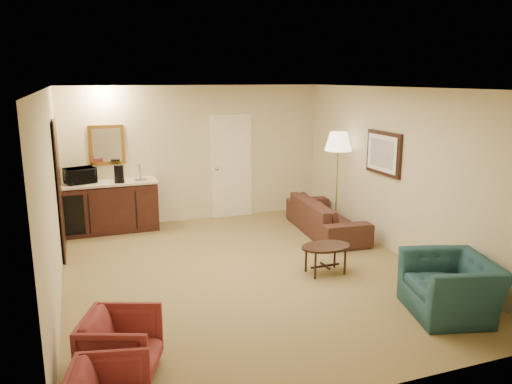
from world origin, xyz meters
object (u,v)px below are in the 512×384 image
at_px(sofa, 326,211).
at_px(coffee_table, 325,259).
at_px(rose_chair_near, 121,342).
at_px(floor_lamp, 337,182).
at_px(wetbar_cabinet, 112,207).
at_px(teal_armchair, 451,277).
at_px(microwave, 80,174).
at_px(coffee_maker, 119,174).
at_px(waste_bin, 150,221).

height_order(sofa, coffee_table, sofa).
xyz_separation_m(rose_chair_near, floor_lamp, (4.12, 3.40, 0.57)).
height_order(wetbar_cabinet, floor_lamp, floor_lamp).
relative_size(teal_armchair, microwave, 2.09).
height_order(rose_chair_near, microwave, microwave).
height_order(sofa, floor_lamp, floor_lamp).
distance_m(coffee_table, coffee_maker, 4.03).
bearing_deg(wetbar_cabinet, coffee_maker, -38.16).
bearing_deg(coffee_maker, rose_chair_near, -81.70).
height_order(floor_lamp, microwave, floor_lamp).
relative_size(teal_armchair, coffee_table, 1.44).
height_order(sofa, teal_armchair, teal_armchair).
relative_size(wetbar_cabinet, waste_bin, 5.94).
height_order(sofa, waste_bin, sofa).
relative_size(sofa, waste_bin, 7.55).
bearing_deg(microwave, coffee_maker, -32.23).
relative_size(rose_chair_near, waste_bin, 2.46).
xyz_separation_m(wetbar_cabinet, rose_chair_near, (-0.27, -4.72, -0.12)).
distance_m(rose_chair_near, coffee_table, 3.38).
height_order(floor_lamp, waste_bin, floor_lamp).
relative_size(coffee_table, floor_lamp, 0.40).
height_order(floor_lamp, coffee_maker, floor_lamp).
distance_m(sofa, teal_armchair, 3.32).
distance_m(wetbar_cabinet, teal_armchair, 5.88).
relative_size(wetbar_cabinet, sofa, 0.79).
height_order(rose_chair_near, waste_bin, rose_chair_near).
xyz_separation_m(floor_lamp, coffee_maker, (-3.70, 1.20, 0.17)).
bearing_deg(sofa, coffee_maker, 74.22).
distance_m(teal_armchair, floor_lamp, 3.47).
bearing_deg(floor_lamp, waste_bin, 158.66).
bearing_deg(coffee_maker, waste_bin, 19.35).
xyz_separation_m(wetbar_cabinet, sofa, (3.60, -1.42, -0.05)).
bearing_deg(floor_lamp, rose_chair_near, -140.50).
height_order(waste_bin, microwave, microwave).
bearing_deg(rose_chair_near, microwave, 23.57).
bearing_deg(microwave, sofa, -37.72).
bearing_deg(teal_armchair, microwave, -125.73).
relative_size(teal_armchair, coffee_maker, 3.34).
xyz_separation_m(teal_armchair, microwave, (-3.99, 4.78, 0.63)).
bearing_deg(sofa, rose_chair_near, 135.30).
distance_m(rose_chair_near, waste_bin, 4.75).
bearing_deg(teal_armchair, floor_lamp, -171.58).
xyz_separation_m(wetbar_cabinet, waste_bin, (0.65, -0.07, -0.32)).
bearing_deg(coffee_table, coffee_maker, 130.31).
height_order(microwave, coffee_maker, microwave).
height_order(wetbar_cabinet, coffee_table, wetbar_cabinet).
relative_size(wetbar_cabinet, floor_lamp, 0.91).
xyz_separation_m(floor_lamp, microwave, (-4.35, 1.36, 0.18)).
bearing_deg(wetbar_cabinet, microwave, 174.87).
bearing_deg(teal_armchair, sofa, -167.47).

